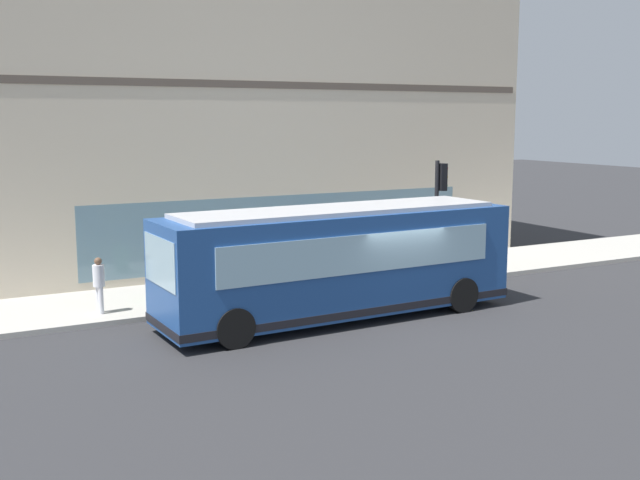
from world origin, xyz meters
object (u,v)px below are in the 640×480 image
Objects in this scene: city_bus_nearside at (338,263)px; pedestrian_walking_along_curb at (99,282)px; pedestrian_near_building_entrance at (299,247)px; fire_hydrant at (490,260)px; pedestrian_by_light_pole at (460,243)px; pedestrian_near_hydrant at (417,244)px; traffic_light_near_corner at (440,196)px; newspaper_vending_box at (160,285)px.

city_bus_nearside is 6.55m from pedestrian_walking_along_curb.
city_bus_nearside is 6.23× the size of pedestrian_near_building_entrance.
pedestrian_by_light_pole is at bearing 73.66° from fire_hydrant.
city_bus_nearside is 6.50× the size of pedestrian_walking_along_curb.
pedestrian_near_hydrant is (1.18, 2.27, 0.57)m from fire_hydrant.
pedestrian_near_hydrant reaches higher than fire_hydrant.
city_bus_nearside is 8.27m from fire_hydrant.
pedestrian_walking_along_curb is at bearing 88.93° from fire_hydrant.
fire_hydrant is at bearing -85.76° from traffic_light_near_corner.
traffic_light_near_corner reaches higher than newspaper_vending_box.
city_bus_nearside is at bearing 126.07° from pedestrian_near_hydrant.
fire_hydrant is 2.62m from pedestrian_near_hydrant.
pedestrian_walking_along_curb reaches higher than fire_hydrant.
pedestrian_by_light_pole reaches higher than pedestrian_walking_along_curb.
traffic_light_near_corner is at bearing 111.02° from pedestrian_by_light_pole.
newspaper_vending_box reaches higher than fire_hydrant.
city_bus_nearside reaches higher than pedestrian_walking_along_curb.
pedestrian_near_building_entrance is at bearing -15.18° from city_bus_nearside.
traffic_light_near_corner reaches higher than pedestrian_walking_along_curb.
traffic_light_near_corner is 2.41× the size of pedestrian_near_building_entrance.
city_bus_nearside is at bearing 109.83° from fire_hydrant.
city_bus_nearside is 5.86× the size of pedestrian_by_light_pole.
pedestrian_walking_along_curb is at bearing 107.13° from pedestrian_near_building_entrance.
pedestrian_by_light_pole is at bearing -126.02° from pedestrian_near_hydrant.
city_bus_nearside is 11.24× the size of newspaper_vending_box.
fire_hydrant is 1.30m from pedestrian_by_light_pole.
traffic_light_near_corner is at bearing 94.24° from fire_hydrant.
pedestrian_by_light_pole is at bearing -64.90° from city_bus_nearside.
pedestrian_near_building_entrance is 1.81× the size of newspaper_vending_box.
city_bus_nearside is 6.23× the size of pedestrian_near_hydrant.
fire_hydrant is 0.46× the size of pedestrian_near_hydrant.
pedestrian_near_hydrant is at bearing -89.15° from newspaper_vending_box.
city_bus_nearside reaches higher than pedestrian_near_hydrant.
fire_hydrant is at bearing -106.34° from pedestrian_by_light_pole.
newspaper_vending_box is at bearing 86.06° from pedestrian_by_light_pole.
pedestrian_by_light_pole is 1.92× the size of newspaper_vending_box.
pedestrian_near_building_entrance is at bearing 55.84° from traffic_light_near_corner.
pedestrian_by_light_pole is 5.63m from pedestrian_near_building_entrance.
traffic_light_near_corner is at bearing -124.16° from pedestrian_near_building_entrance.
fire_hydrant is (0.18, -2.38, -2.37)m from traffic_light_near_corner.
pedestrian_near_building_entrance is 1.00× the size of pedestrian_near_hydrant.
pedestrian_by_light_pole is 1.11× the size of pedestrian_walking_along_curb.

